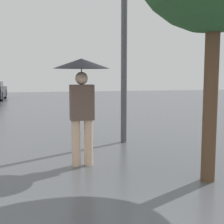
% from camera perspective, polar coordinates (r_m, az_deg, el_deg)
% --- Properties ---
extents(pedestrian, '(1.02, 1.02, 1.97)m').
position_cam_1_polar(pedestrian, '(5.69, -5.58, 5.04)').
color(pedestrian, beige).
rests_on(pedestrian, ground_plane).
extents(street_lamp, '(0.24, 0.24, 4.71)m').
position_cam_1_polar(street_lamp, '(7.76, 2.22, 13.19)').
color(street_lamp, '#515456').
rests_on(street_lamp, ground_plane).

